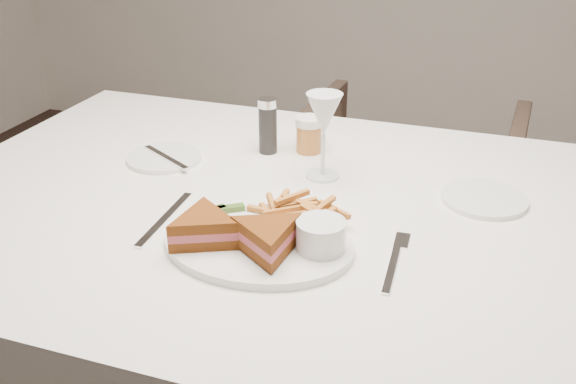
{
  "coord_description": "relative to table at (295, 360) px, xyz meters",
  "views": [
    {
      "loc": [
        0.07,
        -0.62,
        1.31
      ],
      "look_at": [
        -0.25,
        0.35,
        0.8
      ],
      "focal_mm": 40.0,
      "sensor_mm": 36.0,
      "label": 1
    }
  ],
  "objects": [
    {
      "name": "table",
      "position": [
        0.0,
        0.0,
        0.0
      ],
      "size": [
        1.48,
        1.0,
        0.75
      ],
      "primitive_type": "cube",
      "rotation": [
        0.0,
        0.0,
        -0.01
      ],
      "color": "white",
      "rests_on": "ground"
    },
    {
      "name": "chair_far",
      "position": [
        0.09,
        0.88,
        -0.02
      ],
      "size": [
        0.73,
        0.69,
        0.71
      ],
      "primitive_type": "imported",
      "rotation": [
        0.0,
        0.0,
        3.08
      ],
      "color": "#47362B",
      "rests_on": "ground"
    },
    {
      "name": "table_setting",
      "position": [
        -0.01,
        -0.06,
        0.41
      ],
      "size": [
        0.83,
        0.61,
        0.18
      ],
      "color": "white",
      "rests_on": "table"
    }
  ]
}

